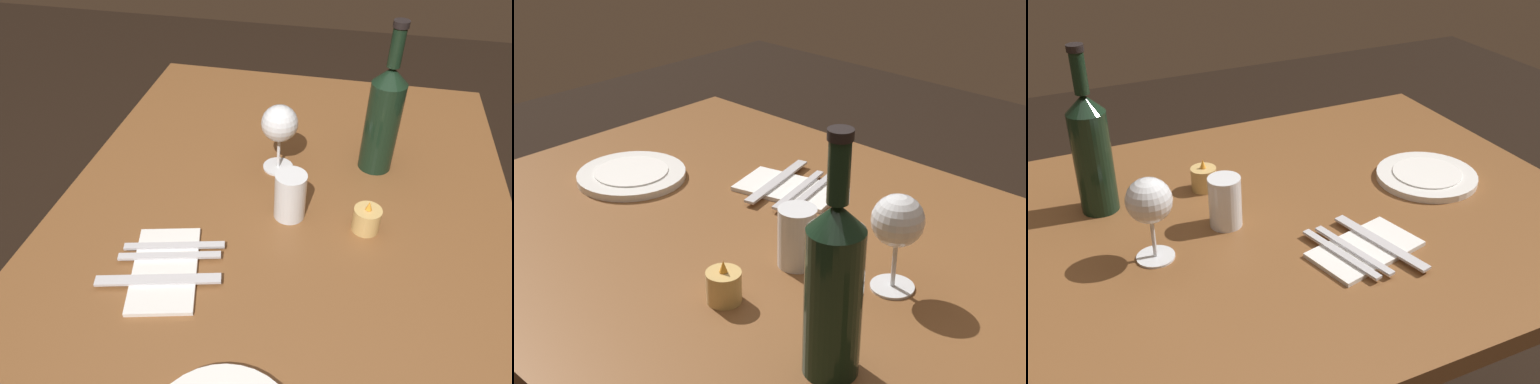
{
  "view_description": "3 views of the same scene",
  "coord_description": "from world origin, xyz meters",
  "views": [
    {
      "loc": [
        0.64,
        0.1,
        1.37
      ],
      "look_at": [
        -0.03,
        -0.05,
        0.8
      ],
      "focal_mm": 33.4,
      "sensor_mm": 36.0,
      "label": 1
    },
    {
      "loc": [
        -0.69,
        0.75,
        1.35
      ],
      "look_at": [
        0.05,
        -0.03,
        0.82
      ],
      "focal_mm": 51.5,
      "sensor_mm": 36.0,
      "label": 2
    },
    {
      "loc": [
        -0.38,
        -0.92,
        1.36
      ],
      "look_at": [
        0.05,
        -0.03,
        0.81
      ],
      "focal_mm": 43.95,
      "sensor_mm": 36.0,
      "label": 3
    }
  ],
  "objects": [
    {
      "name": "dinner_plate",
      "position": [
        0.4,
        0.0,
        0.75
      ],
      "size": [
        0.21,
        0.21,
        0.02
      ],
      "color": "white",
      "rests_on": "dining_table"
    },
    {
      "name": "folded_napkin",
      "position": [
        0.14,
        -0.17,
        0.74
      ],
      "size": [
        0.21,
        0.15,
        0.01
      ],
      "color": "white",
      "rests_on": "dining_table"
    },
    {
      "name": "wine_bottle",
      "position": [
        -0.24,
        0.17,
        0.87
      ],
      "size": [
        0.07,
        0.07,
        0.32
      ],
      "color": "black",
      "rests_on": "dining_table"
    },
    {
      "name": "water_tumbler",
      "position": [
        -0.05,
        0.01,
        0.78
      ],
      "size": [
        0.06,
        0.06,
        0.1
      ],
      "color": "white",
      "rests_on": "dining_table"
    },
    {
      "name": "wine_glass_left",
      "position": [
        -0.19,
        -0.03,
        0.85
      ],
      "size": [
        0.08,
        0.08,
        0.15
      ],
      "color": "white",
      "rests_on": "dining_table"
    },
    {
      "name": "dining_table",
      "position": [
        0.0,
        0.0,
        0.65
      ],
      "size": [
        1.3,
        0.9,
        0.74
      ],
      "color": "brown",
      "rests_on": "ground"
    },
    {
      "name": "votive_candle",
      "position": [
        -0.04,
        0.16,
        0.76
      ],
      "size": [
        0.05,
        0.05,
        0.07
      ],
      "color": "#DBB266",
      "rests_on": "dining_table"
    },
    {
      "name": "fork_outer",
      "position": [
        0.09,
        -0.17,
        0.75
      ],
      "size": [
        0.06,
        0.18,
        0.0
      ],
      "color": "silver",
      "rests_on": "folded_napkin"
    },
    {
      "name": "fork_inner",
      "position": [
        0.11,
        -0.17,
        0.75
      ],
      "size": [
        0.06,
        0.18,
        0.0
      ],
      "color": "silver",
      "rests_on": "folded_napkin"
    },
    {
      "name": "table_knife",
      "position": [
        0.17,
        -0.17,
        0.75
      ],
      "size": [
        0.07,
        0.21,
        0.0
      ],
      "color": "silver",
      "rests_on": "folded_napkin"
    }
  ]
}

